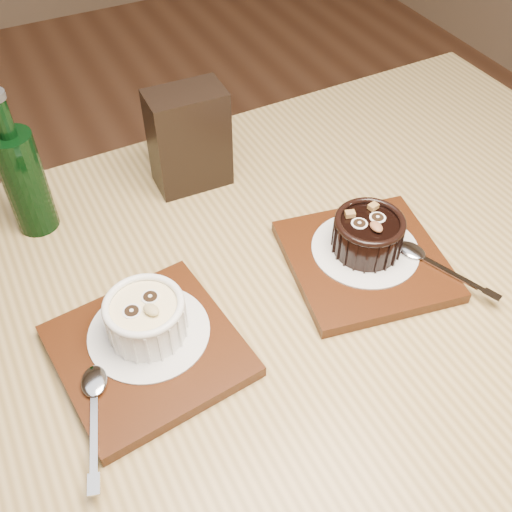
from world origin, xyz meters
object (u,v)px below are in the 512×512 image
Objects in this scene: tray_left at (148,351)px; condiment_stand at (189,139)px; ramekin_white at (146,316)px; ramekin_dark at (368,233)px; table at (271,374)px; tray_right at (365,260)px; green_bottle at (24,179)px.

condiment_stand reaches higher than tray_left.
ramekin_dark is at bearing -22.24° from ramekin_white.
ramekin_dark is (0.15, 0.04, 0.13)m from table.
ramekin_white is at bearing -177.48° from ramekin_dark.
ramekin_dark is (0.01, 0.01, 0.04)m from tray_right.
green_bottle reaches higher than tray_left.
tray_right is at bearing 13.49° from table.
table is 6.75× the size of tray_right.
green_bottle is at bearing 82.96° from ramekin_white.
ramekin_white is at bearing 63.78° from tray_left.
tray_right is (0.15, 0.03, 0.10)m from table.
table is 6.29× the size of green_bottle.
ramekin_dark is at bearing 61.28° from tray_right.
green_bottle reaches higher than ramekin_white.
tray_right is at bearing -63.15° from condiment_stand.
condiment_stand reaches higher than table.
ramekin_dark is at bearing -35.28° from green_bottle.
tray_right is at bearing -116.15° from ramekin_dark.
ramekin_white is 0.28m from ramekin_dark.
table is at bearing -94.51° from condiment_stand.
tray_left is at bearing 167.85° from table.
tray_right is 0.43m from green_bottle.
condiment_stand is (0.16, 0.25, 0.06)m from tray_left.
tray_left is at bearing -121.78° from condiment_stand.
green_bottle is (-0.19, 0.29, 0.17)m from table.
tray_left is 0.29m from ramekin_dark.
ramekin_white is 0.44× the size of green_bottle.
table is 0.38m from green_bottle.
ramekin_white is (0.01, 0.02, 0.04)m from tray_left.
tray_right is 1.29× the size of condiment_stand.
green_bottle is at bearing 123.64° from table.
tray_left is at bearing -178.71° from tray_right.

